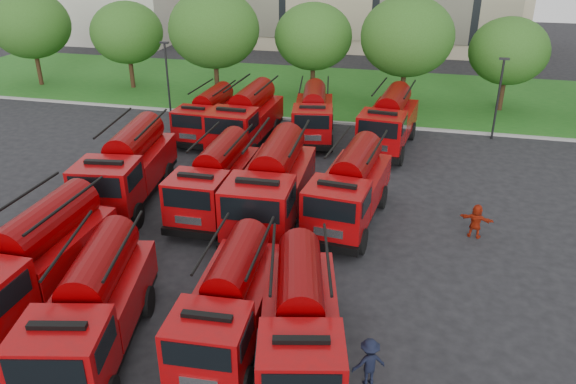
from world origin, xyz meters
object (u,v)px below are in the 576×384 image
Objects in this scene: fire_truck_7 at (350,188)px; fire_truck_11 at (389,121)px; fire_truck_8 at (208,115)px; fire_truck_9 at (247,118)px; fire_truck_0 at (31,262)px; firefighter_3 at (367,383)px; fire_truck_6 at (273,185)px; fire_truck_3 at (300,320)px; fire_truck_5 at (216,179)px; fire_truck_1 at (93,307)px; firefighter_5 at (473,237)px; firefighter_1 at (94,375)px; fire_truck_4 at (128,167)px; fire_truck_2 at (230,301)px; fire_truck_10 at (313,114)px; firefighter_4 at (69,287)px.

fire_truck_7 is 0.98× the size of fire_truck_11.
fire_truck_9 is (2.81, -0.84, 0.27)m from fire_truck_8.
fire_truck_0 reaches higher than firefighter_3.
fire_truck_6 is 11.65m from fire_truck_11.
fire_truck_3 is 1.00× the size of fire_truck_5.
firefighter_5 is at bearing 27.75° from fire_truck_1.
fire_truck_8 is at bearing 95.13° from firefighter_1.
fire_truck_11 is at bearing -115.37° from firefighter_3.
fire_truck_7 is at bearing -6.19° from fire_truck_4.
fire_truck_9 reaches higher than fire_truck_7.
fire_truck_1 is at bearing 106.06° from firefighter_1.
fire_truck_3 is (2.36, -0.42, 0.05)m from fire_truck_2.
fire_truck_5 is at bearing 110.49° from fire_truck_3.
fire_truck_3 is 0.87× the size of fire_truck_6.
fire_truck_10 is (2.40, 11.03, -0.03)m from fire_truck_5.
firefighter_3 is 10.36m from firefighter_5.
fire_truck_1 is 0.97× the size of fire_truck_11.
fire_truck_7 is at bearing -79.87° from fire_truck_10.
fire_truck_11 is (1.09, 19.46, 0.15)m from fire_truck_3.
fire_truck_8 is 6.64m from fire_truck_10.
fire_truck_6 is 12.20m from fire_truck_8.
fire_truck_7 reaches higher than fire_truck_8.
fire_truck_9 reaches higher than fire_truck_3.
fire_truck_7 is 11.31m from fire_truck_10.
firefighter_5 is at bearing -29.38° from fire_truck_8.
fire_truck_11 is at bearing -104.96° from firefighter_4.
firefighter_3 is (8.44, 0.52, -1.59)m from fire_truck_1.
fire_truck_6 is 1.08× the size of fire_truck_7.
fire_truck_0 is at bearing -113.73° from fire_truck_5.
fire_truck_6 is 4.17× the size of firefighter_1.
firefighter_4 is at bearing -114.32° from fire_truck_11.
fire_truck_5 is 4.56× the size of firefighter_5.
fire_truck_9 reaches higher than fire_truck_0.
fire_truck_0 is 20.37m from fire_truck_10.
fire_truck_5 reaches higher than firefighter_1.
fire_truck_9 reaches higher than firefighter_3.
fire_truck_4 is at bearing -172.52° from fire_truck_7.
firefighter_4 reaches higher than firefighter_5.
fire_truck_11 reaches higher than fire_truck_7.
fire_truck_3 is 0.91× the size of fire_truck_9.
fire_truck_5 is 0.98× the size of fire_truck_10.
fire_truck_8 reaches higher than firefighter_5.
firefighter_1 is (3.79, -2.72, -1.73)m from fire_truck_0.
fire_truck_2 reaches higher than fire_truck_8.
fire_truck_4 is 16.24m from firefighter_5.
fire_truck_3 is at bearing -57.10° from fire_truck_5.
firefighter_3 is 11.58m from firefighter_4.
fire_truck_11 is 11.30m from firefighter_5.
fire_truck_9 is at bearing 61.97° from fire_truck_4.
firefighter_5 is (11.93, 10.27, -1.59)m from fire_truck_1.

